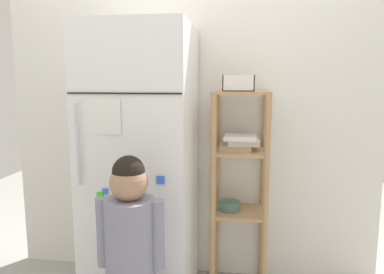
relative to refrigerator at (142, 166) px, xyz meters
The scene contains 5 objects.
kitchen_wall_back 0.50m from the refrigerator, 53.81° to the left, with size 2.56×0.03×2.20m, color silver.
refrigerator is the anchor object (origin of this frame).
child_standing 0.60m from the refrigerator, 80.74° to the right, with size 0.33×0.25×1.03m.
pantry_shelf_unit 0.62m from the refrigerator, 14.83° to the left, with size 0.36×0.33×1.31m.
fruit_bin 0.79m from the refrigerator, 14.04° to the left, with size 0.19×0.15×0.10m.
Camera 1 is at (0.35, -2.14, 1.37)m, focal length 34.44 mm.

